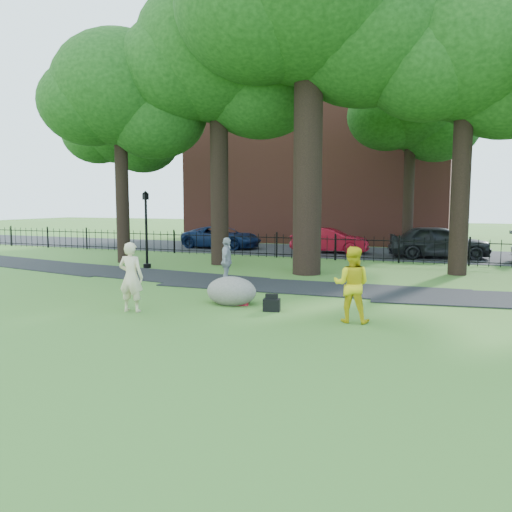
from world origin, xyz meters
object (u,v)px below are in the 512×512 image
at_px(woman, 131,277).
at_px(red_sedan, 330,241).
at_px(lamppost, 146,230).
at_px(big_tree, 314,4).
at_px(boulder, 231,289).
at_px(man, 352,284).

relative_size(woman, red_sedan, 0.43).
bearing_deg(woman, lamppost, -66.03).
xyz_separation_m(big_tree, lamppost, (-7.00, -0.87, -8.52)).
bearing_deg(red_sedan, lamppost, 142.87).
xyz_separation_m(woman, boulder, (2.00, 1.83, -0.49)).
relative_size(big_tree, boulder, 10.14).
xyz_separation_m(boulder, lamppost, (-6.53, 5.59, 1.20)).
bearing_deg(man, lamppost, -35.95).
xyz_separation_m(woman, lamppost, (-4.53, 7.41, 0.72)).
bearing_deg(man, woman, 6.91).
bearing_deg(woman, boulder, -145.00).
bearing_deg(lamppost, boulder, -18.89).
bearing_deg(woman, red_sedan, -102.05).
bearing_deg(lamppost, man, -11.04).
distance_m(boulder, lamppost, 8.68).
bearing_deg(big_tree, red_sedan, 98.15).
distance_m(man, red_sedan, 15.94).
height_order(man, lamppost, lamppost).
distance_m(big_tree, red_sedan, 12.49).
height_order(woman, man, woman).
distance_m(man, lamppost, 11.93).
height_order(man, boulder, man).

